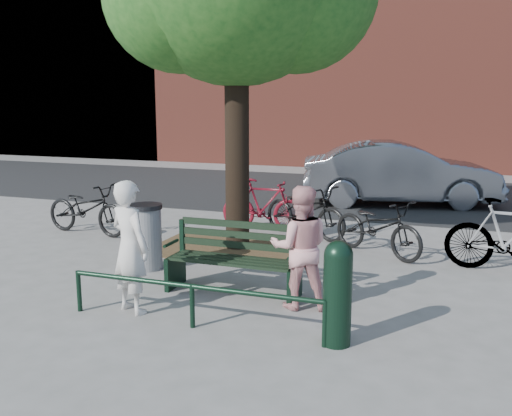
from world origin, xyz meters
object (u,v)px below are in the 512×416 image
at_px(bollard, 337,290).
at_px(litter_bin, 147,236).
at_px(person_left, 130,247).
at_px(bicycle_c, 305,211).
at_px(park_bench, 235,257).
at_px(person_right, 300,247).
at_px(parked_car, 400,174).

height_order(bollard, litter_bin, bollard).
distance_m(person_left, bicycle_c, 4.49).
xyz_separation_m(park_bench, person_right, (0.95, -0.25, 0.27)).
relative_size(bollard, bicycle_c, 0.60).
bearing_deg(person_left, litter_bin, -43.69).
relative_size(bicycle_c, parked_car, 0.40).
relative_size(park_bench, person_left, 1.09).
bearing_deg(person_left, parked_car, -83.28).
xyz_separation_m(person_right, bollard, (0.65, -0.92, -0.16)).
bearing_deg(park_bench, person_left, -130.06).
height_order(bicycle_c, parked_car, parked_car).
bearing_deg(litter_bin, bollard, -27.88).
distance_m(litter_bin, parked_car, 7.33).
distance_m(person_right, litter_bin, 2.70).
xyz_separation_m(bicycle_c, parked_car, (1.29, 3.92, 0.27)).
height_order(person_left, person_right, person_left).
bearing_deg(bollard, litter_bin, 152.12).
bearing_deg(park_bench, bollard, -36.24).
bearing_deg(person_right, parked_car, -110.77).
relative_size(park_bench, litter_bin, 1.77).
bearing_deg(bicycle_c, litter_bin, 173.11).
bearing_deg(person_right, person_left, 6.22).
xyz_separation_m(bollard, litter_bin, (-3.22, 1.71, -0.10)).
height_order(person_right, bicycle_c, person_right).
xyz_separation_m(person_right, bicycle_c, (-0.88, 3.56, -0.27)).
xyz_separation_m(park_bench, litter_bin, (-1.62, 0.53, 0.02)).
xyz_separation_m(person_right, parked_car, (0.41, 7.48, 0.00)).
bearing_deg(litter_bin, person_right, -17.00).
height_order(person_right, litter_bin, person_right).
height_order(litter_bin, parked_car, parked_car).
distance_m(person_right, bicycle_c, 3.67).
xyz_separation_m(person_left, bollard, (2.50, -0.10, -0.20)).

